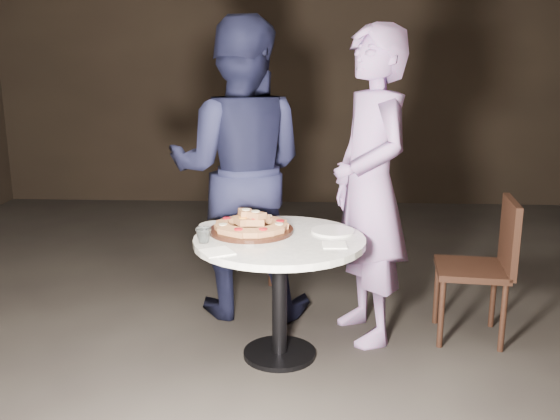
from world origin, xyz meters
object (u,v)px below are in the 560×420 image
(chair_far, at_px, (248,215))
(diner_navy, at_px, (239,170))
(water_glass, at_px, (203,235))
(serving_board, at_px, (251,230))
(diner_teal, at_px, (370,187))
(focaccia_pile, at_px, (251,223))
(table, at_px, (280,260))
(chair_right, at_px, (487,260))

(chair_far, distance_m, diner_navy, 0.65)
(water_glass, xyz_separation_m, chair_far, (0.09, 1.22, -0.21))
(serving_board, height_order, diner_teal, diner_teal)
(chair_far, bearing_deg, focaccia_pile, 99.09)
(table, height_order, serving_board, serving_board)
(diner_navy, relative_size, diner_teal, 1.03)
(serving_board, bearing_deg, diner_teal, 17.28)
(chair_right, distance_m, diner_navy, 1.49)
(serving_board, distance_m, chair_right, 1.30)
(chair_far, bearing_deg, table, 106.06)
(table, bearing_deg, chair_far, 103.71)
(table, distance_m, focaccia_pile, 0.24)
(focaccia_pile, distance_m, diner_teal, 0.67)
(table, bearing_deg, chair_right, 13.73)
(table, relative_size, chair_far, 1.38)
(water_glass, height_order, diner_navy, diner_navy)
(table, bearing_deg, focaccia_pile, 149.13)
(serving_board, height_order, water_glass, water_glass)
(chair_right, bearing_deg, focaccia_pile, -75.19)
(chair_right, height_order, diner_navy, diner_navy)
(chair_far, relative_size, chair_right, 1.03)
(table, xyz_separation_m, diner_navy, (-0.27, 0.61, 0.35))
(chair_far, bearing_deg, serving_board, 99.09)
(focaccia_pile, xyz_separation_m, diner_navy, (-0.12, 0.52, 0.18))
(serving_board, bearing_deg, diner_navy, 102.71)
(water_glass, relative_size, chair_right, 0.10)
(water_glass, bearing_deg, chair_far, 85.55)
(table, height_order, diner_teal, diner_teal)
(chair_right, bearing_deg, table, -69.68)
(serving_board, relative_size, chair_far, 0.53)
(table, distance_m, diner_teal, 0.64)
(water_glass, height_order, chair_far, chair_far)
(table, distance_m, chair_right, 1.16)
(water_glass, distance_m, chair_far, 1.24)
(water_glass, bearing_deg, focaccia_pile, 42.22)
(diner_navy, bearing_deg, chair_right, 167.89)
(diner_navy, bearing_deg, water_glass, 83.71)
(table, bearing_deg, diner_navy, 113.70)
(chair_far, distance_m, diner_teal, 1.18)
(serving_board, bearing_deg, focaccia_pile, 98.28)
(chair_far, xyz_separation_m, diner_navy, (0.00, -0.50, 0.41))
(chair_far, relative_size, diner_navy, 0.47)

